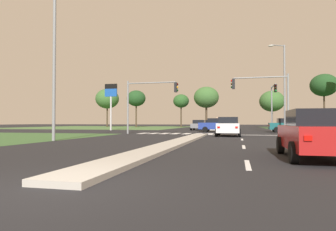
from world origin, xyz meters
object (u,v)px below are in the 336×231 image
(traffic_signal_near_right, at_px, (266,93))
(traffic_signal_far_right, at_px, (273,99))
(car_red_fourth, at_px, (316,134))
(street_lamp_second, at_px, (283,84))
(fuel_price_totem, at_px, (111,96))
(car_white_third, at_px, (228,126))
(treeline_second, at_px, (136,98))
(treeline_fifth, at_px, (272,101))
(car_blue_near, at_px, (218,125))
(treeline_fourth, at_px, (206,97))
(treeline_near, at_px, (107,99))
(treeline_sixth, at_px, (324,85))
(car_black_seventh, at_px, (206,124))
(treeline_third, at_px, (181,101))
(traffic_signal_near_left, at_px, (147,97))
(street_lamp_near, at_px, (57,48))
(car_grey_fifth, at_px, (199,125))
(pedestrian_at_median, at_px, (217,122))
(car_teal_sixth, at_px, (287,125))

(traffic_signal_near_right, distance_m, traffic_signal_far_right, 11.77)
(car_red_fourth, distance_m, traffic_signal_near_right, 17.93)
(street_lamp_second, distance_m, fuel_price_totem, 23.02)
(car_white_third, xyz_separation_m, treeline_second, (-21.12, 36.29, 5.56))
(treeline_fifth, bearing_deg, car_blue_near, -107.85)
(car_blue_near, bearing_deg, treeline_fourth, -171.31)
(treeline_near, relative_size, treeline_sixth, 0.88)
(fuel_price_totem, relative_size, treeline_fourth, 0.75)
(street_lamp_second, relative_size, treeline_fourth, 1.07)
(car_black_seventh, relative_size, fuel_price_totem, 0.68)
(car_red_fourth, xyz_separation_m, street_lamp_second, (2.30, 23.18, 4.45))
(treeline_third, bearing_deg, treeline_sixth, -6.35)
(car_red_fourth, distance_m, traffic_signal_near_left, 21.18)
(fuel_price_totem, bearing_deg, treeline_second, 100.66)
(street_lamp_near, bearing_deg, car_white_third, 40.52)
(treeline_fourth, relative_size, treeline_sixth, 0.85)
(car_black_seventh, xyz_separation_m, traffic_signal_far_right, (9.89, -12.16, 3.31))
(traffic_signal_far_right, relative_size, treeline_sixth, 0.58)
(treeline_sixth, bearing_deg, car_blue_near, -124.98)
(car_red_fourth, distance_m, fuel_price_totem, 35.15)
(traffic_signal_near_right, xyz_separation_m, treeline_near, (-33.05, 37.38, 2.92))
(traffic_signal_near_right, relative_size, fuel_price_totem, 0.83)
(car_black_seventh, height_order, treeline_third, treeline_third)
(car_grey_fifth, distance_m, treeline_third, 23.26)
(street_lamp_near, bearing_deg, treeline_third, 91.40)
(car_black_seventh, bearing_deg, treeline_fourth, -84.53)
(car_grey_fifth, distance_m, street_lamp_second, 14.72)
(car_blue_near, xyz_separation_m, treeline_fifth, (9.06, 28.13, 4.59))
(traffic_signal_far_right, xyz_separation_m, pedestrian_at_median, (-7.40, 4.79, -2.87))
(pedestrian_at_median, bearing_deg, treeline_second, 89.08)
(treeline_fourth, bearing_deg, fuel_price_totem, -113.32)
(treeline_third, xyz_separation_m, treeline_sixth, (28.37, -3.16, 2.36))
(car_teal_sixth, bearing_deg, pedestrian_at_median, -134.62)
(traffic_signal_near_right, height_order, fuel_price_totem, fuel_price_totem)
(treeline_third, bearing_deg, traffic_signal_far_right, -56.22)
(car_teal_sixth, height_order, treeline_third, treeline_third)
(traffic_signal_near_right, xyz_separation_m, traffic_signal_far_right, (1.88, 11.62, 0.27))
(car_teal_sixth, distance_m, car_black_seventh, 19.25)
(treeline_fourth, height_order, treeline_fifth, treeline_fourth)
(car_grey_fifth, xyz_separation_m, treeline_second, (-16.34, 18.68, 5.62))
(fuel_price_totem, xyz_separation_m, treeline_fourth, (10.91, 25.31, 1.68))
(treeline_fourth, xyz_separation_m, treeline_sixth, (22.70, -2.72, 1.67))
(treeline_fourth, bearing_deg, treeline_near, 177.21)
(car_grey_fifth, distance_m, traffic_signal_near_left, 15.64)
(car_grey_fifth, bearing_deg, pedestrian_at_median, -150.89)
(car_white_third, height_order, traffic_signal_far_right, traffic_signal_far_right)
(car_white_third, bearing_deg, treeline_near, 126.67)
(car_black_seventh, height_order, treeline_second, treeline_second)
(street_lamp_near, height_order, treeline_third, street_lamp_near)
(car_grey_fifth, bearing_deg, treeline_fourth, -86.91)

